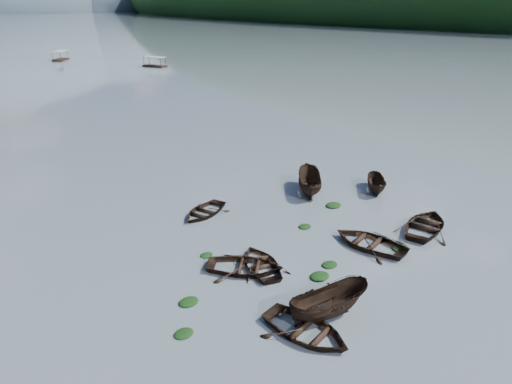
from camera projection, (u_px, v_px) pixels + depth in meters
ground_plane at (400, 297)px, 23.74m from camera, size 2400.00×2400.00×0.00m
right_hill_far at (490, 17)px, 447.18m from camera, size 520.00×1200.00×190.00m
haze_mtn_d at (94, 10)px, 856.59m from camera, size 520.00×520.00×220.00m
rowboat_0 at (306, 335)px, 21.05m from camera, size 3.94×4.93×0.91m
rowboat_1 at (261, 267)px, 26.42m from camera, size 3.91×4.61×0.81m
rowboat_2 at (328, 315)px, 22.37m from camera, size 4.72×2.51×1.73m
rowboat_3 at (369, 246)px, 28.66m from camera, size 4.23×5.29×0.98m
rowboat_4 at (426, 229)px, 30.79m from camera, size 5.70×4.78×1.01m
rowboat_5 at (376, 191)px, 37.01m from camera, size 3.68×3.61×1.45m
rowboat_6 at (245, 271)px, 26.04m from camera, size 5.31×5.35×0.91m
rowboat_7 at (204, 214)px, 32.98m from camera, size 4.77×4.12×0.83m
rowboat_8 at (309, 192)px, 36.83m from camera, size 4.55×4.88×1.88m
weed_clump_0 at (184, 334)px, 21.05m from camera, size 0.96×0.78×0.21m
weed_clump_1 at (330, 265)px, 26.55m from camera, size 0.99×0.80×0.22m
weed_clump_2 at (320, 277)px, 25.42m from camera, size 1.17×0.94×0.25m
weed_clump_3 at (305, 227)px, 31.06m from camera, size 0.93×0.78×0.21m
weed_clump_4 at (400, 249)px, 28.32m from camera, size 1.16×0.92×0.24m
weed_clump_5 at (189, 303)px, 23.26m from camera, size 1.06×0.86×0.22m
weed_clump_6 at (206, 256)px, 27.58m from camera, size 0.82×0.68×0.17m
weed_clump_7 at (333, 206)px, 34.25m from camera, size 1.26×1.01×0.27m
pontoon_centre at (61, 60)px, 119.20m from camera, size 5.62×6.36×2.32m
pontoon_right at (155, 67)px, 107.46m from camera, size 4.48×6.19×2.19m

